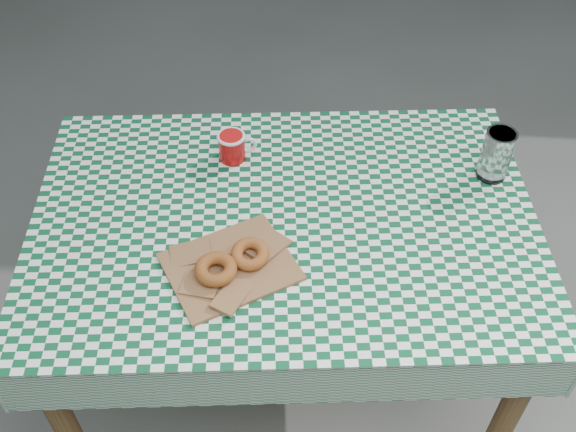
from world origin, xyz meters
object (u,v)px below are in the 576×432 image
object	(u,v)px
table	(285,308)
drinking_glass	(496,155)
coffee_mug	(232,147)
paper_bag	(230,266)

from	to	relation	value
table	drinking_glass	size ratio (longest dim) A/B	8.70
coffee_mug	drinking_glass	size ratio (longest dim) A/B	0.99
paper_bag	coffee_mug	world-z (taller)	coffee_mug
coffee_mug	drinking_glass	distance (m)	0.69
table	coffee_mug	xyz separation A→B (m)	(-0.16, 0.21, 0.42)
table	drinking_glass	bearing A→B (deg)	14.49
table	drinking_glass	world-z (taller)	drinking_glass
table	paper_bag	world-z (taller)	paper_bag
coffee_mug	drinking_glass	xyz separation A→B (m)	(0.69, -0.01, 0.03)
paper_bag	drinking_glass	world-z (taller)	drinking_glass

